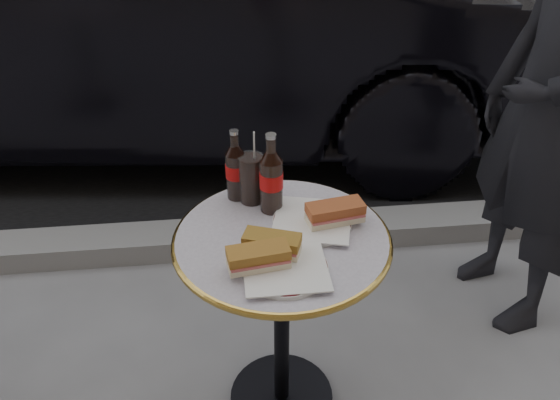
{
  "coord_description": "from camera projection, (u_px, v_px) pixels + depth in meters",
  "views": [
    {
      "loc": [
        -0.14,
        -1.22,
        1.67
      ],
      "look_at": [
        0.0,
        0.05,
        0.82
      ],
      "focal_mm": 35.0,
      "sensor_mm": 36.0,
      "label": 1
    }
  ],
  "objects": [
    {
      "name": "sandwich_right",
      "position": [
        335.0,
        214.0,
        1.56
      ],
      "size": [
        0.17,
        0.1,
        0.06
      ],
      "primitive_type": "cube",
      "rotation": [
        0.0,
        0.0,
        0.18
      ],
      "color": "#A14E28",
      "rests_on": "plate_right"
    },
    {
      "name": "cola_glass",
      "position": [
        251.0,
        179.0,
        1.65
      ],
      "size": [
        0.09,
        0.09,
        0.16
      ],
      "primitive_type": "cylinder",
      "rotation": [
        0.0,
        0.0,
        -0.13
      ],
      "color": "black",
      "rests_on": "bistro_table"
    },
    {
      "name": "parked_car",
      "position": [
        159.0,
        13.0,
        3.25
      ],
      "size": [
        2.19,
        5.02,
        1.6
      ],
      "primitive_type": "imported",
      "rotation": [
        0.0,
        0.0,
        1.47
      ],
      "color": "black",
      "rests_on": "ground"
    },
    {
      "name": "cola_bottle_left",
      "position": [
        236.0,
        165.0,
        1.64
      ],
      "size": [
        0.08,
        0.08,
        0.23
      ],
      "primitive_type": null,
      "rotation": [
        0.0,
        0.0,
        0.18
      ],
      "color": "black",
      "rests_on": "bistro_table"
    },
    {
      "name": "ground",
      "position": [
        282.0,
        399.0,
        1.94
      ],
      "size": [
        80.0,
        80.0,
        0.0
      ],
      "primitive_type": "plane",
      "color": "gray",
      "rests_on": "ground"
    },
    {
      "name": "sandwich_left_b",
      "position": [
        272.0,
        245.0,
        1.44
      ],
      "size": [
        0.17,
        0.12,
        0.05
      ],
      "primitive_type": "cube",
      "rotation": [
        0.0,
        0.0,
        -0.34
      ],
      "color": "olive",
      "rests_on": "plate_left"
    },
    {
      "name": "cola_bottle_right",
      "position": [
        271.0,
        173.0,
        1.58
      ],
      "size": [
        0.07,
        0.07,
        0.25
      ],
      "primitive_type": null,
      "rotation": [
        0.0,
        0.0,
        -0.04
      ],
      "color": "black",
      "rests_on": "bistro_table"
    },
    {
      "name": "plate_right",
      "position": [
        312.0,
        222.0,
        1.58
      ],
      "size": [
        0.3,
        0.3,
        0.01
      ],
      "primitive_type": "cylinder",
      "rotation": [
        0.0,
        0.0,
        -0.42
      ],
      "color": "silver",
      "rests_on": "bistro_table"
    },
    {
      "name": "pedestrian",
      "position": [
        555.0,
        112.0,
        1.89
      ],
      "size": [
        0.53,
        0.7,
        1.75
      ],
      "primitive_type": "imported",
      "rotation": [
        0.0,
        0.0,
        -1.39
      ],
      "color": "black",
      "rests_on": "ground"
    },
    {
      "name": "sandwich_left_a",
      "position": [
        258.0,
        258.0,
        1.39
      ],
      "size": [
        0.17,
        0.1,
        0.06
      ],
      "primitive_type": "cube",
      "rotation": [
        0.0,
        0.0,
        0.14
      ],
      "color": "#9E6828",
      "rests_on": "plate_left"
    },
    {
      "name": "plate_left",
      "position": [
        285.0,
        269.0,
        1.41
      ],
      "size": [
        0.26,
        0.26,
        0.01
      ],
      "primitive_type": "cylinder",
      "rotation": [
        0.0,
        0.0,
        -0.17
      ],
      "color": "silver",
      "rests_on": "bistro_table"
    },
    {
      "name": "asphalt_road",
      "position": [
        232.0,
        18.0,
        6.08
      ],
      "size": [
        40.0,
        8.0,
        0.0
      ],
      "primitive_type": "cube",
      "color": "black",
      "rests_on": "ground"
    },
    {
      "name": "bistro_table",
      "position": [
        282.0,
        327.0,
        1.74
      ],
      "size": [
        0.62,
        0.62,
        0.73
      ],
      "primitive_type": null,
      "color": "#BAB2C4",
      "rests_on": "ground"
    },
    {
      "name": "curb",
      "position": [
        261.0,
        236.0,
        2.66
      ],
      "size": [
        40.0,
        0.2,
        0.12
      ],
      "primitive_type": "cube",
      "color": "gray",
      "rests_on": "ground"
    }
  ]
}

